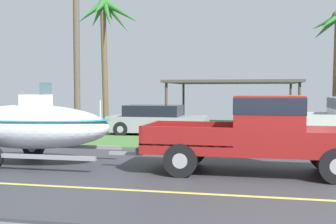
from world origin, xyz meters
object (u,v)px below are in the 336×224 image
(parked_sedan_near, at_px, (157,121))
(palm_tree_far_right, at_px, (105,23))
(pickup_truck_towing, at_px, (266,131))
(boat_on_trailer, at_px, (28,126))
(utility_pole, at_px, (76,22))
(carport_awning, at_px, (234,83))

(parked_sedan_near, relative_size, palm_tree_far_right, 0.66)
(pickup_truck_towing, xyz_separation_m, parked_sedan_near, (-4.64, 7.85, -0.38))
(boat_on_trailer, bearing_deg, palm_tree_far_right, 97.58)
(utility_pole, bearing_deg, parked_sedan_near, 54.74)
(pickup_truck_towing, bearing_deg, carport_awning, 96.57)
(pickup_truck_towing, distance_m, parked_sedan_near, 9.13)
(palm_tree_far_right, xyz_separation_m, utility_pole, (0.69, -4.95, -0.77))
(boat_on_trailer, xyz_separation_m, utility_pole, (-0.57, 4.49, 3.59))
(palm_tree_far_right, bearing_deg, carport_awning, 27.91)
(parked_sedan_near, relative_size, carport_awning, 0.63)
(pickup_truck_towing, relative_size, palm_tree_far_right, 0.82)
(carport_awning, relative_size, palm_tree_far_right, 1.04)
(boat_on_trailer, distance_m, parked_sedan_near, 8.06)
(pickup_truck_towing, bearing_deg, utility_pole, 147.34)
(pickup_truck_towing, height_order, palm_tree_far_right, palm_tree_far_right)
(parked_sedan_near, xyz_separation_m, utility_pole, (-2.37, -3.36, 3.97))
(parked_sedan_near, relative_size, utility_pole, 0.49)
(pickup_truck_towing, bearing_deg, parked_sedan_near, 120.58)
(boat_on_trailer, bearing_deg, parked_sedan_near, 77.07)
(pickup_truck_towing, height_order, parked_sedan_near, pickup_truck_towing)
(carport_awning, bearing_deg, pickup_truck_towing, -83.43)
(pickup_truck_towing, xyz_separation_m, utility_pole, (-7.01, 4.49, 3.59))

